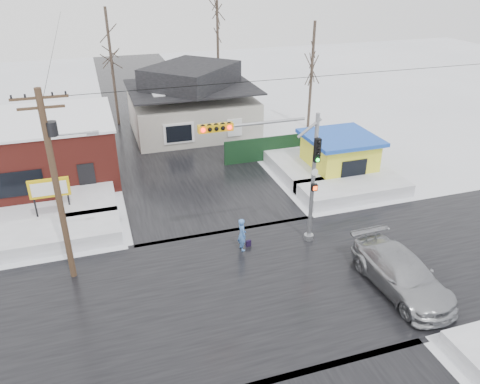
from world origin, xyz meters
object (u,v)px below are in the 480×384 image
object	(u,v)px
traffic_signal	(285,165)
pedestrian	(242,235)
utility_pole	(57,178)
car	(402,274)
marquee_sign	(49,189)
kiosk	(339,155)

from	to	relation	value
traffic_signal	pedestrian	bearing A→B (deg)	174.31
utility_pole	car	bearing A→B (deg)	-21.66
utility_pole	marquee_sign	world-z (taller)	utility_pole
traffic_signal	car	size ratio (longest dim) A/B	1.21
kiosk	pedestrian	distance (m)	11.46
utility_pole	pedestrian	distance (m)	9.26
traffic_signal	marquee_sign	size ratio (longest dim) A/B	2.75
utility_pole	car	size ratio (longest dim) A/B	1.56
kiosk	pedestrian	size ratio (longest dim) A/B	2.57
utility_pole	traffic_signal	bearing A→B (deg)	-2.95
traffic_signal	pedestrian	size ratio (longest dim) A/B	3.91
utility_pole	pedestrian	world-z (taller)	utility_pole
kiosk	pedestrian	bearing A→B (deg)	-143.46
utility_pole	kiosk	distance (m)	18.95
marquee_sign	car	bearing A→B (deg)	-37.42
traffic_signal	marquee_sign	bearing A→B (deg)	150.28
marquee_sign	pedestrian	bearing A→B (deg)	-34.17
marquee_sign	utility_pole	bearing A→B (deg)	-79.87
car	pedestrian	bearing A→B (deg)	136.43
kiosk	pedestrian	xyz separation A→B (m)	(-9.20, -6.82, -0.57)
traffic_signal	kiosk	xyz separation A→B (m)	(7.07, 7.03, -3.08)
kiosk	car	world-z (taller)	kiosk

